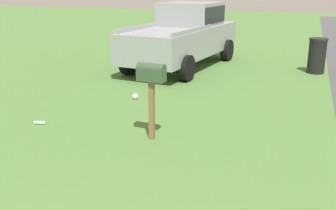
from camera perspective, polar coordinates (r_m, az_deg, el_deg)
mailbox at (r=7.06m, az=-2.37°, el=3.73°), size 0.25×0.52×1.40m
pickup_truck at (r=13.65m, az=2.33°, el=10.10°), size 5.63×2.76×2.09m
trash_bin at (r=13.44m, az=20.29°, el=6.56°), size 0.55×0.55×1.09m
litter_bag_midfield_a at (r=9.86m, az=-4.66°, el=1.22°), size 0.14×0.14×0.14m
litter_bottle_near_hydrant at (r=8.50m, az=-17.66°, el=-2.40°), size 0.13×0.23×0.07m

